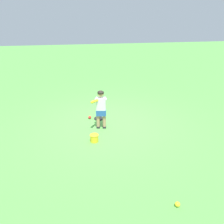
{
  "coord_description": "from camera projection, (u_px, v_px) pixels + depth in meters",
  "views": [
    {
      "loc": [
        5.79,
        -1.05,
        2.86
      ],
      "look_at": [
        0.2,
        0.05,
        0.45
      ],
      "focal_mm": 36.58,
      "sensor_mm": 36.0,
      "label": 1
    }
  ],
  "objects": [
    {
      "name": "ground_plane",
      "position": [
        109.0,
        124.0,
        6.54
      ],
      "size": [
        40.0,
        40.0,
        0.0
      ],
      "primitive_type": "plane",
      "color": "#519942"
    },
    {
      "name": "child_batter",
      "position": [
        101.0,
        106.0,
        6.06
      ],
      "size": [
        0.54,
        0.46,
        1.08
      ],
      "color": "#232328",
      "rests_on": "ground"
    },
    {
      "name": "play_ball_far_left",
      "position": [
        177.0,
        204.0,
        3.69
      ],
      "size": [
        0.09,
        0.09,
        0.09
      ],
      "primitive_type": "sphere",
      "color": "yellow",
      "rests_on": "ground"
    },
    {
      "name": "play_ball_by_bucket",
      "position": [
        90.0,
        117.0,
        6.85
      ],
      "size": [
        0.09,
        0.09,
        0.09
      ],
      "primitive_type": "sphere",
      "color": "red",
      "rests_on": "ground"
    },
    {
      "name": "batting_tee",
      "position": [
        99.0,
        116.0,
        6.81
      ],
      "size": [
        0.28,
        0.28,
        0.62
      ],
      "color": "black",
      "rests_on": "ground"
    },
    {
      "name": "toy_bucket",
      "position": [
        94.0,
        138.0,
        5.59
      ],
      "size": [
        0.22,
        0.22,
        0.19
      ],
      "color": "yellow",
      "rests_on": "ground"
    }
  ]
}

